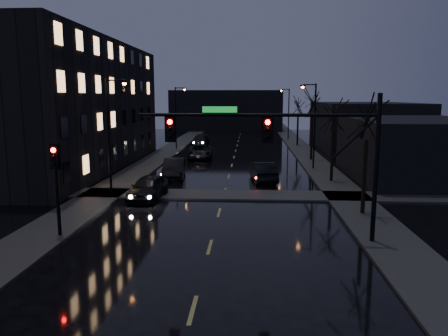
# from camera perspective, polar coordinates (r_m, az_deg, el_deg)

# --- Properties ---
(sidewalk_left) EXTENTS (3.00, 140.00, 0.12)m
(sidewalk_left) POSITION_cam_1_polar(r_m,az_deg,el_deg) (47.76, -9.07, 1.07)
(sidewalk_left) COLOR #2D2D2B
(sidewalk_left) RESTS_ON ground
(sidewalk_right) EXTENTS (3.00, 140.00, 0.12)m
(sidewalk_right) POSITION_cam_1_polar(r_m,az_deg,el_deg) (47.11, 11.56, 0.88)
(sidewalk_right) COLOR #2D2D2B
(sidewalk_right) RESTS_ON ground
(sidewalk_cross) EXTENTS (40.00, 3.00, 0.12)m
(sidewalk_cross) POSITION_cam_1_polar(r_m,az_deg,el_deg) (30.46, -0.06, -3.52)
(sidewalk_cross) COLOR #2D2D2B
(sidewalk_cross) RESTS_ON ground
(apartment_block) EXTENTS (12.00, 30.00, 12.00)m
(apartment_block) POSITION_cam_1_polar(r_m,az_deg,el_deg) (45.03, -20.75, 7.68)
(apartment_block) COLOR black
(apartment_block) RESTS_ON ground
(commercial_right_near) EXTENTS (10.00, 14.00, 5.00)m
(commercial_right_near) POSITION_cam_1_polar(r_m,az_deg,el_deg) (39.82, 23.54, 2.31)
(commercial_right_near) COLOR black
(commercial_right_near) RESTS_ON ground
(commercial_right_far) EXTENTS (12.00, 18.00, 6.00)m
(commercial_right_far) POSITION_cam_1_polar(r_m,az_deg,el_deg) (61.18, 17.88, 5.30)
(commercial_right_far) COLOR black
(commercial_right_far) RESTS_ON ground
(far_block) EXTENTS (22.00, 10.00, 8.00)m
(far_block) POSITION_cam_1_polar(r_m,az_deg,el_deg) (89.31, 0.34, 7.53)
(far_block) COLOR black
(far_block) RESTS_ON ground
(signal_mast) EXTENTS (11.11, 0.41, 7.00)m
(signal_mast) POSITION_cam_1_polar(r_m,az_deg,el_deg) (20.33, 9.20, 3.64)
(signal_mast) COLOR black
(signal_mast) RESTS_ON ground
(signal_pole_left) EXTENTS (0.35, 0.41, 4.53)m
(signal_pole_left) POSITION_cam_1_polar(r_m,az_deg,el_deg) (22.51, -21.05, -1.10)
(signal_pole_left) COLOR black
(signal_pole_left) RESTS_ON ground
(tree_near) EXTENTS (3.52, 3.52, 8.08)m
(tree_near) POSITION_cam_1_polar(r_m,az_deg,el_deg) (26.00, 18.28, 7.50)
(tree_near) COLOR black
(tree_near) RESTS_ON ground
(tree_mid_a) EXTENTS (3.30, 3.30, 7.58)m
(tree_mid_a) POSITION_cam_1_polar(r_m,az_deg,el_deg) (35.77, 14.17, 7.44)
(tree_mid_a) COLOR black
(tree_mid_a) RESTS_ON ground
(tree_mid_b) EXTENTS (3.74, 3.74, 8.59)m
(tree_mid_b) POSITION_cam_1_polar(r_m,az_deg,el_deg) (47.60, 11.53, 8.88)
(tree_mid_b) COLOR black
(tree_mid_b) RESTS_ON ground
(tree_far) EXTENTS (3.43, 3.43, 7.88)m
(tree_far) POSITION_cam_1_polar(r_m,az_deg,el_deg) (61.50, 9.69, 8.50)
(tree_far) COLOR black
(tree_far) RESTS_ON ground
(streetlight_l_near) EXTENTS (1.53, 0.28, 8.00)m
(streetlight_l_near) POSITION_cam_1_polar(r_m,az_deg,el_deg) (30.68, -14.46, 5.18)
(streetlight_l_near) COLOR black
(streetlight_l_near) RESTS_ON ground
(streetlight_l_far) EXTENTS (1.53, 0.28, 8.00)m
(streetlight_l_far) POSITION_cam_1_polar(r_m,az_deg,el_deg) (56.96, -6.11, 7.22)
(streetlight_l_far) COLOR black
(streetlight_l_far) RESTS_ON ground
(streetlight_r_mid) EXTENTS (1.53, 0.28, 8.00)m
(streetlight_r_mid) POSITION_cam_1_polar(r_m,az_deg,el_deg) (41.59, 11.48, 6.31)
(streetlight_r_mid) COLOR black
(streetlight_r_mid) RESTS_ON ground
(streetlight_r_far) EXTENTS (1.53, 0.28, 8.00)m
(streetlight_r_far) POSITION_cam_1_polar(r_m,az_deg,el_deg) (69.41, 8.27, 7.55)
(streetlight_r_far) COLOR black
(streetlight_r_far) RESTS_ON ground
(oncoming_car_a) EXTENTS (2.29, 4.83, 1.59)m
(oncoming_car_a) POSITION_cam_1_polar(r_m,az_deg,el_deg) (29.76, -9.89, -2.52)
(oncoming_car_a) COLOR black
(oncoming_car_a) RESTS_ON ground
(oncoming_car_b) EXTENTS (2.20, 5.06, 1.62)m
(oncoming_car_b) POSITION_cam_1_polar(r_m,az_deg,el_deg) (37.29, -6.54, -0.02)
(oncoming_car_b) COLOR black
(oncoming_car_b) RESTS_ON ground
(oncoming_car_c) EXTENTS (2.97, 5.77, 1.56)m
(oncoming_car_c) POSITION_cam_1_polar(r_m,az_deg,el_deg) (48.46, -3.12, 2.15)
(oncoming_car_c) COLOR black
(oncoming_car_c) RESTS_ON ground
(oncoming_car_d) EXTENTS (2.43, 5.18, 1.46)m
(oncoming_car_d) POSITION_cam_1_polar(r_m,az_deg,el_deg) (61.20, -3.15, 3.61)
(oncoming_car_d) COLOR black
(oncoming_car_d) RESTS_ON ground
(lead_car) EXTENTS (2.31, 5.06, 1.61)m
(lead_car) POSITION_cam_1_polar(r_m,az_deg,el_deg) (35.54, 5.15, -0.47)
(lead_car) COLOR black
(lead_car) RESTS_ON ground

